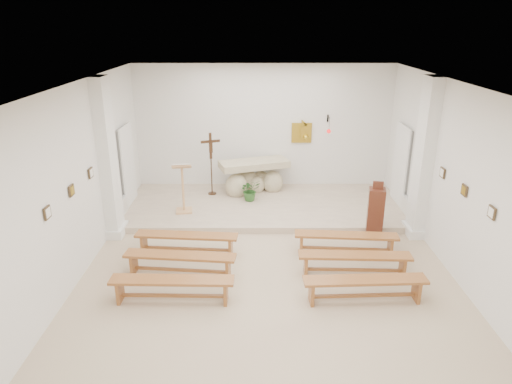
{
  "coord_description": "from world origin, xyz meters",
  "views": [
    {
      "loc": [
        -0.22,
        -7.34,
        4.5
      ],
      "look_at": [
        -0.21,
        1.6,
        1.17
      ],
      "focal_mm": 32.0,
      "sensor_mm": 36.0,
      "label": 1
    }
  ],
  "objects_px": {
    "donation_pedestal": "(375,212)",
    "bench_right_second": "(354,260)",
    "crucifix_stand": "(211,159)",
    "bench_right_front": "(346,239)",
    "altar": "(253,179)",
    "lectern": "(183,187)",
    "bench_left_third": "(172,285)",
    "bench_right_third": "(365,284)",
    "bench_left_second": "(180,260)",
    "bench_left_front": "(187,239)"
  },
  "relations": [
    {
      "from": "bench_left_third",
      "to": "bench_right_third",
      "type": "distance_m",
      "value": 3.27
    },
    {
      "from": "lectern",
      "to": "bench_left_second",
      "type": "distance_m",
      "value": 2.8
    },
    {
      "from": "donation_pedestal",
      "to": "bench_right_front",
      "type": "relative_size",
      "value": 0.61
    },
    {
      "from": "donation_pedestal",
      "to": "bench_left_second",
      "type": "bearing_deg",
      "value": -145.88
    },
    {
      "from": "lectern",
      "to": "bench_right_front",
      "type": "distance_m",
      "value": 4.09
    },
    {
      "from": "donation_pedestal",
      "to": "bench_right_third",
      "type": "bearing_deg",
      "value": -95.72
    },
    {
      "from": "crucifix_stand",
      "to": "bench_right_third",
      "type": "distance_m",
      "value": 5.76
    },
    {
      "from": "crucifix_stand",
      "to": "donation_pedestal",
      "type": "xyz_separation_m",
      "value": [
        3.81,
        -2.28,
        -0.55
      ]
    },
    {
      "from": "lectern",
      "to": "bench_left_third",
      "type": "bearing_deg",
      "value": -92.49
    },
    {
      "from": "bench_right_second",
      "to": "altar",
      "type": "bearing_deg",
      "value": 116.66
    },
    {
      "from": "lectern",
      "to": "donation_pedestal",
      "type": "relative_size",
      "value": 0.98
    },
    {
      "from": "lectern",
      "to": "bench_right_third",
      "type": "height_order",
      "value": "lectern"
    },
    {
      "from": "bench_right_third",
      "to": "bench_left_third",
      "type": "bearing_deg",
      "value": 177.58
    },
    {
      "from": "bench_right_third",
      "to": "altar",
      "type": "bearing_deg",
      "value": 108.32
    },
    {
      "from": "lectern",
      "to": "crucifix_stand",
      "type": "relative_size",
      "value": 0.76
    },
    {
      "from": "donation_pedestal",
      "to": "bench_right_third",
      "type": "distance_m",
      "value": 2.69
    },
    {
      "from": "bench_right_second",
      "to": "donation_pedestal",
      "type": "bearing_deg",
      "value": 67.11
    },
    {
      "from": "donation_pedestal",
      "to": "bench_right_third",
      "type": "height_order",
      "value": "donation_pedestal"
    },
    {
      "from": "bench_left_front",
      "to": "bench_right_third",
      "type": "bearing_deg",
      "value": -23.06
    },
    {
      "from": "bench_right_front",
      "to": "bench_left_second",
      "type": "bearing_deg",
      "value": -160.87
    },
    {
      "from": "crucifix_stand",
      "to": "bench_left_second",
      "type": "relative_size",
      "value": 0.79
    },
    {
      "from": "crucifix_stand",
      "to": "bench_left_second",
      "type": "xyz_separation_m",
      "value": [
        -0.24,
        -3.98,
        -0.79
      ]
    },
    {
      "from": "altar",
      "to": "bench_right_front",
      "type": "relative_size",
      "value": 0.93
    },
    {
      "from": "bench_left_front",
      "to": "bench_right_third",
      "type": "distance_m",
      "value": 3.7
    },
    {
      "from": "bench_left_front",
      "to": "crucifix_stand",
      "type": "bearing_deg",
      "value": 90.25
    },
    {
      "from": "bench_right_second",
      "to": "bench_left_third",
      "type": "height_order",
      "value": "same"
    },
    {
      "from": "altar",
      "to": "bench_left_third",
      "type": "bearing_deg",
      "value": -123.54
    },
    {
      "from": "lectern",
      "to": "crucifix_stand",
      "type": "xyz_separation_m",
      "value": [
        0.58,
        1.23,
        0.34
      ]
    },
    {
      "from": "lectern",
      "to": "bench_right_front",
      "type": "bearing_deg",
      "value": -35.37
    },
    {
      "from": "donation_pedestal",
      "to": "bench_right_second",
      "type": "height_order",
      "value": "donation_pedestal"
    },
    {
      "from": "crucifix_stand",
      "to": "bench_right_front",
      "type": "height_order",
      "value": "crucifix_stand"
    },
    {
      "from": "altar",
      "to": "bench_right_front",
      "type": "bearing_deg",
      "value": -78.61
    },
    {
      "from": "altar",
      "to": "bench_left_third",
      "type": "xyz_separation_m",
      "value": [
        -1.36,
        -5.05,
        -0.18
      ]
    },
    {
      "from": "crucifix_stand",
      "to": "bench_right_third",
      "type": "xyz_separation_m",
      "value": [
        3.02,
        -4.84,
        -0.79
      ]
    },
    {
      "from": "altar",
      "to": "lectern",
      "type": "height_order",
      "value": "lectern"
    },
    {
      "from": "bench_right_second",
      "to": "lectern",
      "type": "bearing_deg",
      "value": 144.8
    },
    {
      "from": "bench_right_front",
      "to": "bench_right_third",
      "type": "distance_m",
      "value": 1.72
    },
    {
      "from": "crucifix_stand",
      "to": "bench_left_third",
      "type": "relative_size",
      "value": 0.8
    },
    {
      "from": "lectern",
      "to": "bench_left_third",
      "type": "relative_size",
      "value": 0.61
    },
    {
      "from": "donation_pedestal",
      "to": "bench_right_second",
      "type": "relative_size",
      "value": 0.61
    },
    {
      "from": "bench_left_third",
      "to": "bench_right_front",
      "type": "bearing_deg",
      "value": 29.02
    },
    {
      "from": "crucifix_stand",
      "to": "bench_left_third",
      "type": "distance_m",
      "value": 4.91
    },
    {
      "from": "altar",
      "to": "donation_pedestal",
      "type": "xyz_separation_m",
      "value": [
        2.7,
        -2.49,
        0.06
      ]
    },
    {
      "from": "donation_pedestal",
      "to": "bench_left_third",
      "type": "bearing_deg",
      "value": -136.34
    },
    {
      "from": "bench_right_front",
      "to": "bench_left_third",
      "type": "height_order",
      "value": "same"
    },
    {
      "from": "bench_left_third",
      "to": "bench_right_third",
      "type": "height_order",
      "value": "same"
    },
    {
      "from": "altar",
      "to": "bench_left_third",
      "type": "distance_m",
      "value": 5.23
    },
    {
      "from": "donation_pedestal",
      "to": "bench_right_second",
      "type": "bearing_deg",
      "value": -103.55
    },
    {
      "from": "bench_right_front",
      "to": "crucifix_stand",
      "type": "bearing_deg",
      "value": 138.53
    },
    {
      "from": "altar",
      "to": "bench_right_third",
      "type": "relative_size",
      "value": 0.93
    }
  ]
}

